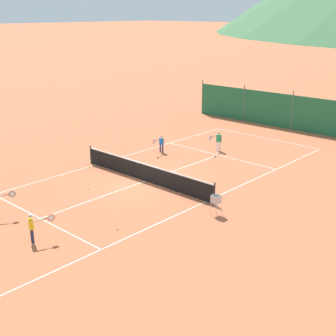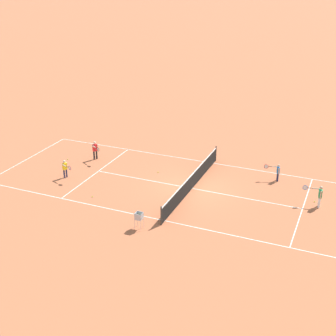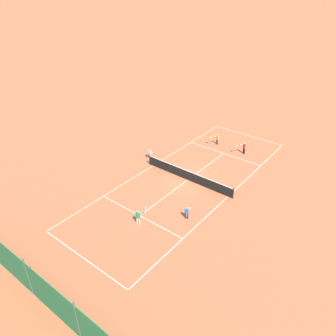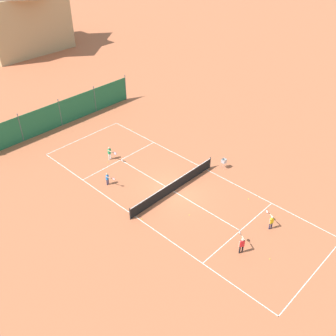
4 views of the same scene
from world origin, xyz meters
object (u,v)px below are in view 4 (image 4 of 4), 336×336
object	(u,v)px
tennis_ball_by_net_left	(142,219)
tennis_ball_by_net_right	(108,162)
ball_hopper	(224,162)
player_far_service	(242,244)
tennis_ball_alley_left	(132,130)
tennis_ball_far_corner	(249,199)
player_near_service	(271,221)
player_far_baseline	(110,152)
tennis_ball_alley_right	(270,259)
tennis_ball_mid_court	(189,215)
player_near_baseline	(108,178)
alpine_chalet	(17,9)
tennis_net	(174,186)

from	to	relation	value
tennis_ball_by_net_left	tennis_ball_by_net_right	world-z (taller)	same
tennis_ball_by_net_left	ball_hopper	world-z (taller)	ball_hopper
player_far_service	tennis_ball_alley_left	bearing A→B (deg)	71.12
tennis_ball_alley_left	ball_hopper	xyz separation A→B (m)	(1.04, -10.48, 0.62)
tennis_ball_alley_left	tennis_ball_far_corner	distance (m)	14.50
player_near_service	player_far_baseline	xyz separation A→B (m)	(-2.23, 14.86, 0.05)
tennis_ball_alley_right	tennis_ball_mid_court	bearing A→B (deg)	93.91
tennis_ball_mid_court	tennis_ball_far_corner	size ratio (longest dim) A/B	1.00
player_near_baseline	tennis_ball_by_net_right	distance (m)	3.26
tennis_ball_far_corner	alpine_chalet	world-z (taller)	alpine_chalet
player_near_baseline	alpine_chalet	xyz separation A→B (m)	(12.59, 35.35, 5.18)
player_far_baseline	alpine_chalet	world-z (taller)	alpine_chalet
tennis_ball_by_net_left	alpine_chalet	world-z (taller)	alpine_chalet
tennis_ball_mid_court	player_far_baseline	bearing A→B (deg)	85.99
player_far_baseline	tennis_ball_by_net_right	size ratio (longest dim) A/B	19.06
tennis_ball_far_corner	player_far_baseline	bearing A→B (deg)	107.79
tennis_ball_mid_court	tennis_ball_alley_left	world-z (taller)	same
tennis_net	tennis_ball_alley_left	bearing A→B (deg)	66.13
player_far_service	alpine_chalet	xyz separation A→B (m)	(11.20, 47.31, 5.07)
player_far_service	tennis_ball_alley_left	world-z (taller)	player_far_service
player_far_service	player_far_baseline	distance (m)	14.73
player_far_service	tennis_ball_far_corner	size ratio (longest dim) A/B	19.42
player_near_baseline	alpine_chalet	world-z (taller)	alpine_chalet
tennis_ball_mid_court	player_far_service	bearing A→B (deg)	-94.28
player_near_service	player_far_service	xyz separation A→B (m)	(-3.28, 0.17, 0.07)
player_far_service	alpine_chalet	distance (m)	48.88
player_far_service	tennis_ball_alley_right	world-z (taller)	player_far_service
player_near_service	player_far_service	size ratio (longest dim) A/B	0.91
player_near_baseline	tennis_ball_alley_left	xyz separation A→B (m)	(7.27, 5.22, -0.61)
player_near_service	player_far_service	distance (m)	3.28
player_near_service	tennis_ball_alley_left	bearing A→B (deg)	81.49
player_near_baseline	tennis_ball_alley_right	world-z (taller)	player_near_baseline
tennis_ball_alley_right	tennis_ball_by_net_left	xyz separation A→B (m)	(-3.15, 8.71, 0.00)
player_far_baseline	ball_hopper	xyz separation A→B (m)	(5.86, -8.01, -0.08)
player_far_baseline	ball_hopper	distance (m)	9.92
player_near_baseline	alpine_chalet	distance (m)	37.88
tennis_ball_far_corner	tennis_ball_by_net_right	xyz separation A→B (m)	(-4.32, 11.77, 0.00)
player_near_service	tennis_ball_by_net_left	xyz separation A→B (m)	(-5.62, 7.15, -0.65)
tennis_ball_alley_right	tennis_ball_by_net_right	size ratio (longest dim) A/B	1.00
tennis_ball_alley_left	tennis_net	bearing A→B (deg)	-113.87
tennis_ball_by_net_left	alpine_chalet	bearing A→B (deg)	71.44
player_near_baseline	tennis_ball_by_net_left	distance (m)	5.10
player_near_service	alpine_chalet	xyz separation A→B (m)	(7.92, 47.48, 5.14)
tennis_net	tennis_ball_far_corner	distance (m)	5.88
alpine_chalet	tennis_ball_by_net_right	bearing A→B (deg)	-107.92
tennis_ball_alley_right	tennis_ball_by_net_right	xyz separation A→B (m)	(-0.22, 16.21, 0.00)
tennis_ball_by_net_right	tennis_ball_mid_court	bearing A→B (deg)	-91.33
player_far_service	tennis_ball_alley_left	distance (m)	18.17
alpine_chalet	tennis_ball_alley_left	bearing A→B (deg)	-100.02
tennis_ball_alley_right	tennis_ball_far_corner	size ratio (longest dim) A/B	1.00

